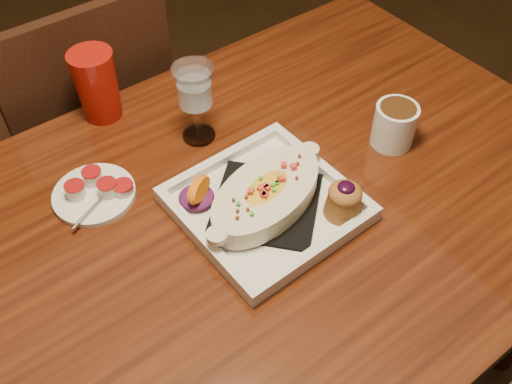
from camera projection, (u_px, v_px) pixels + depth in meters
table at (224, 258)px, 1.08m from camera, size 1.50×0.90×0.75m
chair_far at (91, 135)px, 1.52m from camera, size 0.42×0.42×0.93m
plate at (271, 199)px, 1.01m from camera, size 0.30×0.30×0.08m
coffee_mug at (395, 123)px, 1.12m from camera, size 0.12×0.08×0.09m
goblet at (195, 91)px, 1.08m from camera, size 0.08×0.08×0.17m
saucer at (93, 192)px, 1.04m from camera, size 0.15×0.15×0.10m
creamer_loose at (124, 190)px, 1.04m from camera, size 0.04×0.04×0.03m
red_tumbler at (97, 85)px, 1.15m from camera, size 0.09×0.09×0.15m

